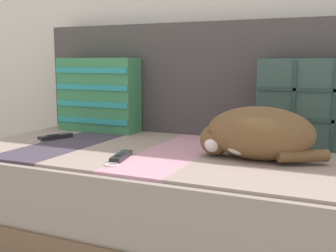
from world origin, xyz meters
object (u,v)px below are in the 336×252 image
object	(u,v)px
couch	(180,199)
sleeping_cat	(255,135)
game_remote_far	(54,137)
game_remote_near	(120,157)
throw_pillow_quilted	(315,104)
throw_pillow_striped	(99,95)

from	to	relation	value
couch	sleeping_cat	world-z (taller)	sleeping_cat
game_remote_far	game_remote_near	bearing A→B (deg)	-24.62
throw_pillow_quilted	game_remote_near	bearing A→B (deg)	-140.17
couch	throw_pillow_striped	distance (m)	0.69
throw_pillow_quilted	couch	bearing A→B (deg)	-152.57
throw_pillow_striped	throw_pillow_quilted	bearing A→B (deg)	0.03
throw_pillow_striped	game_remote_far	bearing A→B (deg)	-101.07
game_remote_near	couch	bearing A→B (deg)	63.77
throw_pillow_quilted	game_remote_far	world-z (taller)	throw_pillow_quilted
throw_pillow_quilted	sleeping_cat	distance (m)	0.35
game_remote_near	game_remote_far	distance (m)	0.51
couch	sleeping_cat	xyz separation A→B (m)	(0.30, -0.05, 0.29)
game_remote_near	throw_pillow_quilted	bearing A→B (deg)	39.83
throw_pillow_quilted	throw_pillow_striped	bearing A→B (deg)	-179.97
couch	throw_pillow_striped	world-z (taller)	throw_pillow_striped
couch	throw_pillow_quilted	world-z (taller)	throw_pillow_quilted
couch	throw_pillow_quilted	size ratio (longest dim) A/B	4.03
throw_pillow_striped	game_remote_near	xyz separation A→B (m)	(0.41, -0.49, -0.17)
sleeping_cat	game_remote_far	xyz separation A→B (m)	(-0.88, 0.02, -0.08)
game_remote_near	throw_pillow_striped	bearing A→B (deg)	130.04
throw_pillow_striped	sleeping_cat	world-z (taller)	throw_pillow_striped
throw_pillow_quilted	game_remote_near	world-z (taller)	throw_pillow_quilted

